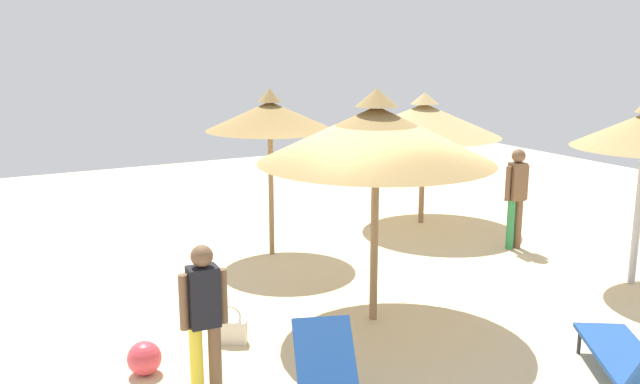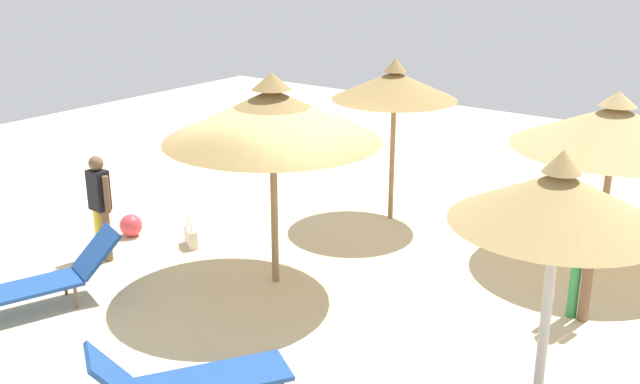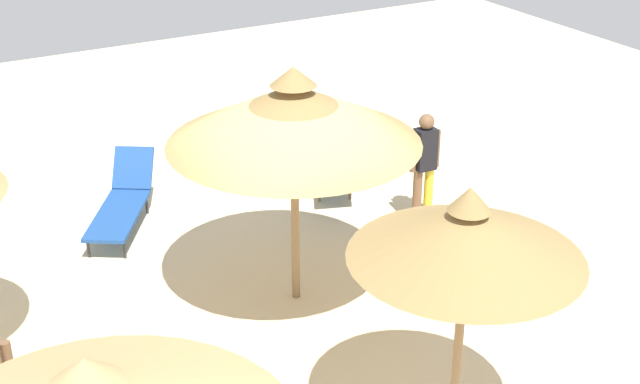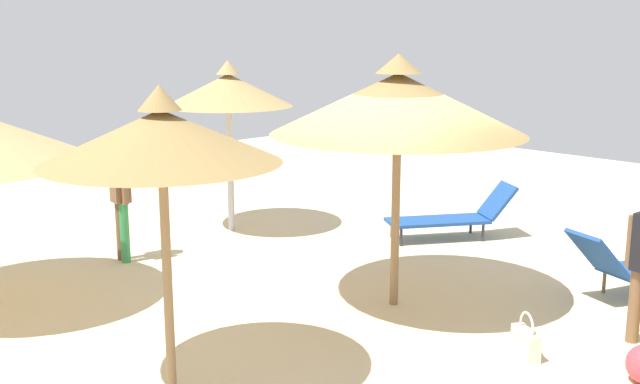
# 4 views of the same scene
# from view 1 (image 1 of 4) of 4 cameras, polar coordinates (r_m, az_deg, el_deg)

# --- Properties ---
(ground) EXTENTS (24.00, 24.00, 0.10)m
(ground) POSITION_cam_1_polar(r_m,az_deg,el_deg) (9.30, 4.03, -9.99)
(ground) COLOR beige
(parasol_umbrella_back) EXTENTS (2.93, 2.93, 2.95)m
(parasol_umbrella_back) POSITION_cam_1_polar(r_m,az_deg,el_deg) (8.35, 4.71, 4.81)
(parasol_umbrella_back) COLOR olive
(parasol_umbrella_back) RESTS_ON ground
(parasol_umbrella_far_left) EXTENTS (2.93, 2.93, 2.55)m
(parasol_umbrella_far_left) POSITION_cam_1_polar(r_m,az_deg,el_deg) (13.23, 8.67, 5.97)
(parasol_umbrella_far_left) COLOR olive
(parasol_umbrella_far_left) RESTS_ON ground
(parasol_umbrella_front) EXTENTS (2.08, 2.08, 2.76)m
(parasol_umbrella_front) POSITION_cam_1_polar(r_m,az_deg,el_deg) (11.08, -4.20, 6.33)
(parasol_umbrella_front) COLOR olive
(parasol_umbrella_front) RESTS_ON ground
(lounge_chair_edge) EXTENTS (1.99, 1.56, 0.84)m
(lounge_chair_edge) POSITION_cam_1_polar(r_m,az_deg,el_deg) (7.70, 24.69, -12.71)
(lounge_chair_edge) COLOR #1E478C
(lounge_chair_edge) RESTS_ON ground
(person_standing_near_right) EXTENTS (0.26, 0.44, 1.73)m
(person_standing_near_right) POSITION_cam_1_polar(r_m,az_deg,el_deg) (12.04, 16.04, -0.03)
(person_standing_near_right) COLOR #338C4C
(person_standing_near_right) RESTS_ON ground
(person_standing_center) EXTENTS (0.23, 0.48, 1.61)m
(person_standing_center) POSITION_cam_1_polar(r_m,az_deg,el_deg) (6.81, -9.64, -9.98)
(person_standing_center) COLOR yellow
(person_standing_center) RESTS_ON ground
(handbag) EXTENTS (0.33, 0.41, 0.47)m
(handbag) POSITION_cam_1_polar(r_m,az_deg,el_deg) (8.30, -7.54, -11.36)
(handbag) COLOR beige
(handbag) RESTS_ON ground
(beach_ball) EXTENTS (0.37, 0.37, 0.37)m
(beach_ball) POSITION_cam_1_polar(r_m,az_deg,el_deg) (7.76, -14.43, -13.27)
(beach_ball) COLOR #D83F4C
(beach_ball) RESTS_ON ground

